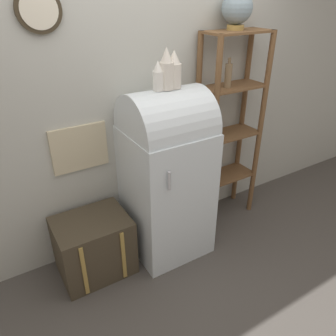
{
  "coord_description": "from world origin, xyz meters",
  "views": [
    {
      "loc": [
        -1.23,
        -1.8,
        2.11
      ],
      "look_at": [
        0.01,
        0.24,
        0.81
      ],
      "focal_mm": 35.0,
      "sensor_mm": 36.0,
      "label": 1
    }
  ],
  "objects_px": {
    "vase_right": "(174,71)",
    "vase_center": "(167,70)",
    "vase_left": "(158,77)",
    "suitcase_trunk": "(94,246)",
    "globe": "(237,9)",
    "refrigerator": "(167,173)"
  },
  "relations": [
    {
      "from": "globe",
      "to": "vase_left",
      "type": "height_order",
      "value": "globe"
    },
    {
      "from": "globe",
      "to": "suitcase_trunk",
      "type": "bearing_deg",
      "value": -175.02
    },
    {
      "from": "suitcase_trunk",
      "to": "vase_center",
      "type": "xyz_separation_m",
      "value": [
        0.68,
        -0.04,
        1.35
      ]
    },
    {
      "from": "vase_right",
      "to": "vase_center",
      "type": "bearing_deg",
      "value": -175.47
    },
    {
      "from": "refrigerator",
      "to": "vase_right",
      "type": "xyz_separation_m",
      "value": [
        0.07,
        0.0,
        0.83
      ]
    },
    {
      "from": "vase_left",
      "to": "suitcase_trunk",
      "type": "bearing_deg",
      "value": 175.98
    },
    {
      "from": "refrigerator",
      "to": "vase_right",
      "type": "relative_size",
      "value": 5.45
    },
    {
      "from": "globe",
      "to": "refrigerator",
      "type": "bearing_deg",
      "value": -167.69
    },
    {
      "from": "refrigerator",
      "to": "vase_center",
      "type": "relative_size",
      "value": 4.97
    },
    {
      "from": "vase_left",
      "to": "vase_center",
      "type": "distance_m",
      "value": 0.08
    },
    {
      "from": "refrigerator",
      "to": "suitcase_trunk",
      "type": "bearing_deg",
      "value": 176.5
    },
    {
      "from": "globe",
      "to": "vase_center",
      "type": "distance_m",
      "value": 0.87
    },
    {
      "from": "suitcase_trunk",
      "to": "vase_left",
      "type": "height_order",
      "value": "vase_left"
    },
    {
      "from": "refrigerator",
      "to": "vase_center",
      "type": "xyz_separation_m",
      "value": [
        0.0,
        -0.0,
        0.84
      ]
    },
    {
      "from": "vase_right",
      "to": "refrigerator",
      "type": "bearing_deg",
      "value": -178.41
    },
    {
      "from": "vase_center",
      "to": "suitcase_trunk",
      "type": "bearing_deg",
      "value": 176.23
    },
    {
      "from": "refrigerator",
      "to": "suitcase_trunk",
      "type": "height_order",
      "value": "refrigerator"
    },
    {
      "from": "refrigerator",
      "to": "vase_left",
      "type": "bearing_deg",
      "value": -178.89
    },
    {
      "from": "globe",
      "to": "vase_center",
      "type": "xyz_separation_m",
      "value": [
        -0.76,
        -0.17,
        -0.37
      ]
    },
    {
      "from": "vase_right",
      "to": "globe",
      "type": "bearing_deg",
      "value": 13.3
    },
    {
      "from": "suitcase_trunk",
      "to": "vase_left",
      "type": "relative_size",
      "value": 2.77
    },
    {
      "from": "globe",
      "to": "vase_center",
      "type": "bearing_deg",
      "value": -167.43
    }
  ]
}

